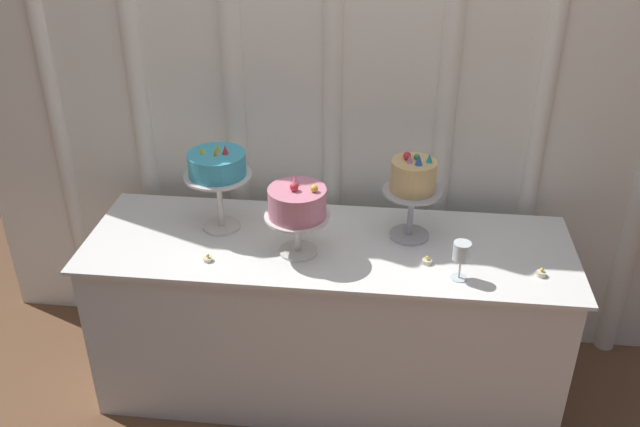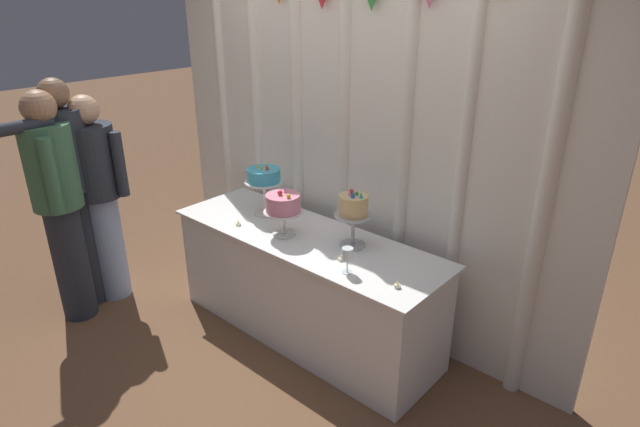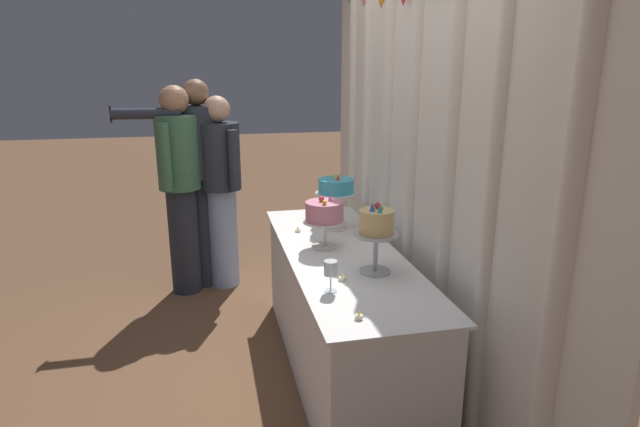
% 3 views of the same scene
% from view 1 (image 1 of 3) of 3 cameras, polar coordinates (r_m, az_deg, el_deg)
% --- Properties ---
extents(ground_plane, '(24.00, 24.00, 0.00)m').
position_cam_1_polar(ground_plane, '(3.26, 0.41, -15.02)').
color(ground_plane, brown).
extents(draped_curtain, '(3.44, 0.15, 2.68)m').
position_cam_1_polar(draped_curtain, '(3.01, 1.91, 11.93)').
color(draped_curtain, white).
rests_on(draped_curtain, ground_plane).
extents(cake_table, '(2.02, 0.66, 0.77)m').
position_cam_1_polar(cake_table, '(3.08, 0.63, -8.56)').
color(cake_table, white).
rests_on(cake_table, ground_plane).
extents(cake_display_leftmost, '(0.28, 0.28, 0.39)m').
position_cam_1_polar(cake_display_leftmost, '(2.87, -8.48, 3.66)').
color(cake_display_leftmost, silver).
rests_on(cake_display_leftmost, cake_table).
extents(cake_display_center, '(0.26, 0.26, 0.33)m').
position_cam_1_polar(cake_display_center, '(2.69, -1.89, 0.65)').
color(cake_display_center, silver).
rests_on(cake_display_center, cake_table).
extents(cake_display_rightmost, '(0.24, 0.24, 0.39)m').
position_cam_1_polar(cake_display_rightmost, '(2.80, 7.69, 2.63)').
color(cake_display_rightmost, '#B2B2B7').
rests_on(cake_display_rightmost, cake_table).
extents(wine_glass, '(0.07, 0.07, 0.16)m').
position_cam_1_polar(wine_glass, '(2.63, 11.62, -3.19)').
color(wine_glass, silver).
rests_on(wine_glass, cake_table).
extents(tealight_far_left, '(0.04, 0.04, 0.03)m').
position_cam_1_polar(tealight_far_left, '(2.77, -9.24, -3.72)').
color(tealight_far_left, beige).
rests_on(tealight_far_left, cake_table).
extents(tealight_near_left, '(0.04, 0.04, 0.03)m').
position_cam_1_polar(tealight_near_left, '(2.76, 8.83, -3.91)').
color(tealight_near_left, beige).
rests_on(tealight_near_left, cake_table).
extents(tealight_near_right, '(0.04, 0.04, 0.04)m').
position_cam_1_polar(tealight_near_right, '(2.78, 17.81, -4.73)').
color(tealight_near_right, beige).
rests_on(tealight_near_right, cake_table).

